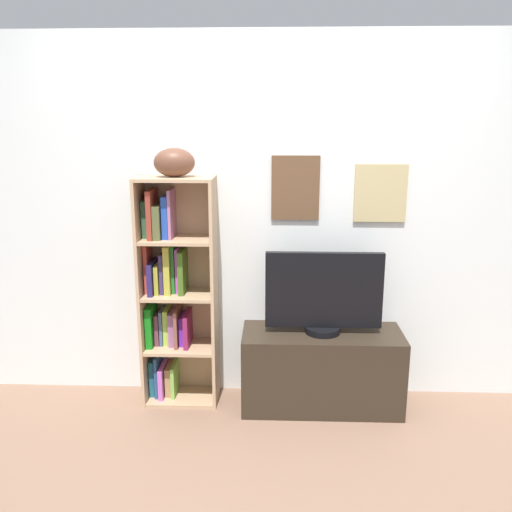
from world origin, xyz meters
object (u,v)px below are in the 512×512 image
object	(u,v)px
football	(174,163)
television	(324,294)
bookshelf	(172,293)
tv_stand	(321,369)

from	to	relation	value
football	television	xyz separation A→B (m)	(0.90, -0.06, -0.79)
bookshelf	football	bearing A→B (deg)	-33.27
bookshelf	tv_stand	xyz separation A→B (m)	(0.95, -0.09, -0.47)
football	tv_stand	size ratio (longest dim) A/B	0.25
tv_stand	television	size ratio (longest dim) A/B	1.39
television	tv_stand	bearing A→B (deg)	-90.00
bookshelf	football	size ratio (longest dim) A/B	5.94
bookshelf	television	xyz separation A→B (m)	(0.95, -0.09, 0.03)
tv_stand	television	bearing A→B (deg)	90.00
football	tv_stand	xyz separation A→B (m)	(0.90, -0.06, -1.29)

